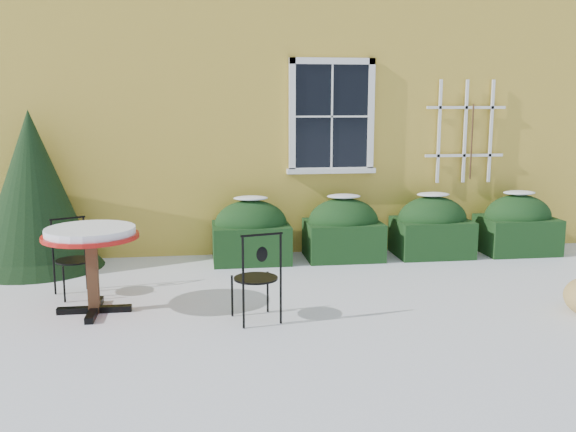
{
  "coord_description": "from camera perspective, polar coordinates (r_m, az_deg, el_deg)",
  "views": [
    {
      "loc": [
        -0.98,
        -6.1,
        2.17
      ],
      "look_at": [
        0.0,
        1.0,
        0.9
      ],
      "focal_mm": 40.0,
      "sensor_mm": 36.0,
      "label": 1
    }
  ],
  "objects": [
    {
      "name": "ground",
      "position": [
        6.55,
        1.22,
        -9.31
      ],
      "size": [
        80.0,
        80.0,
        0.0
      ],
      "primitive_type": "plane",
      "color": "white",
      "rests_on": "ground"
    },
    {
      "name": "house",
      "position": [
        13.18,
        -3.71,
        14.58
      ],
      "size": [
        12.4,
        8.4,
        6.4
      ],
      "color": "yellow",
      "rests_on": "ground"
    },
    {
      "name": "hedge_row",
      "position": [
        9.21,
        8.88,
        -1.14
      ],
      "size": [
        4.95,
        0.8,
        0.91
      ],
      "color": "black",
      "rests_on": "ground"
    },
    {
      "name": "evergreen_shrub",
      "position": [
        9.06,
        -21.63,
        0.89
      ],
      "size": [
        1.72,
        1.72,
        2.09
      ],
      "rotation": [
        0.0,
        0.0,
        0.28
      ],
      "color": "black",
      "rests_on": "ground"
    },
    {
      "name": "bistro_table",
      "position": [
        6.9,
        -17.12,
        -2.22
      ],
      "size": [
        0.98,
        0.98,
        0.91
      ],
      "rotation": [
        0.0,
        0.0,
        -0.35
      ],
      "color": "black",
      "rests_on": "ground"
    },
    {
      "name": "patio_chair_near",
      "position": [
        6.41,
        -2.76,
        -5.38
      ],
      "size": [
        0.5,
        0.49,
        0.93
      ],
      "rotation": [
        0.0,
        0.0,
        3.38
      ],
      "color": "black",
      "rests_on": "ground"
    },
    {
      "name": "patio_chair_far",
      "position": [
        7.68,
        -18.54,
        -3.5
      ],
      "size": [
        0.53,
        0.52,
        0.88
      ],
      "rotation": [
        0.0,
        0.0,
        0.48
      ],
      "color": "black",
      "rests_on": "ground"
    }
  ]
}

